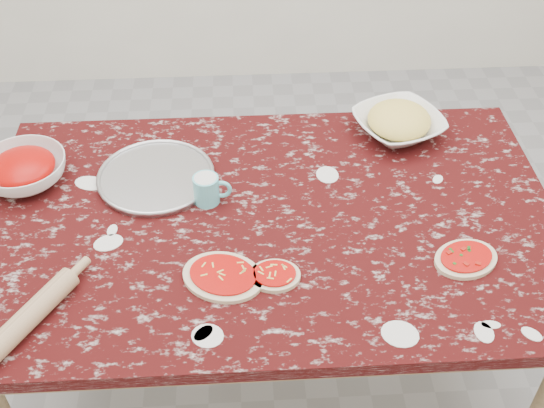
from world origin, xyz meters
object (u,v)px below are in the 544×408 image
at_px(worktable, 272,238).
at_px(rolling_pin, 31,315).
at_px(pizza_tray, 156,177).
at_px(flour_mug, 207,189).
at_px(cheese_bowl, 398,125).
at_px(sauce_bowl, 24,171).

height_order(worktable, rolling_pin, rolling_pin).
bearing_deg(pizza_tray, rolling_pin, -116.16).
height_order(pizza_tray, flour_mug, flour_mug).
relative_size(worktable, rolling_pin, 5.78).
height_order(pizza_tray, cheese_bowl, cheese_bowl).
xyz_separation_m(worktable, sauce_bowl, (-0.71, 0.20, 0.12)).
bearing_deg(flour_mug, pizza_tray, 145.81).
height_order(cheese_bowl, flour_mug, flour_mug).
bearing_deg(worktable, pizza_tray, 150.92).
distance_m(cheese_bowl, flour_mug, 0.67).
height_order(sauce_bowl, rolling_pin, sauce_bowl).
bearing_deg(worktable, cheese_bowl, 41.26).
xyz_separation_m(sauce_bowl, rolling_pin, (0.13, -0.53, -0.01)).
xyz_separation_m(worktable, cheese_bowl, (0.43, 0.37, 0.12)).
relative_size(cheese_bowl, flour_mug, 2.45).
height_order(flour_mug, rolling_pin, flour_mug).
distance_m(pizza_tray, cheese_bowl, 0.78).
relative_size(flour_mug, rolling_pin, 0.40).
bearing_deg(pizza_tray, flour_mug, -34.19).
distance_m(worktable, sauce_bowl, 0.75).
bearing_deg(rolling_pin, cheese_bowl, 34.84).
distance_m(pizza_tray, rolling_pin, 0.58).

